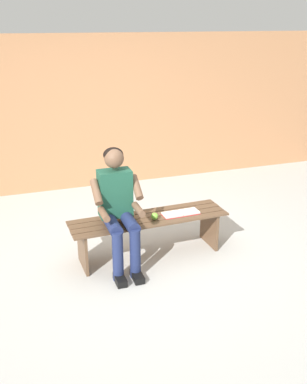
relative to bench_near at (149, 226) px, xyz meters
name	(u,v)px	position (x,y,z in m)	size (l,w,h in m)	color
ground_plane	(76,330)	(1.00, 1.00, -0.37)	(10.00, 7.00, 0.04)	#B2B2AD
brick_wall	(64,114)	(0.50, -2.51, 0.79)	(9.50, 0.24, 2.29)	#B27A51
bench_near	(149,226)	(0.00, 0.00, 0.00)	(1.74, 0.50, 0.46)	brown
person_seated	(118,205)	(0.36, 0.10, 0.35)	(0.50, 0.69, 1.27)	#1E513D
apple	(155,216)	(-0.04, 0.08, 0.15)	(0.08, 0.08, 0.08)	#72B738
book_open	(181,213)	(-0.36, 0.03, 0.12)	(0.42, 0.17, 0.02)	white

